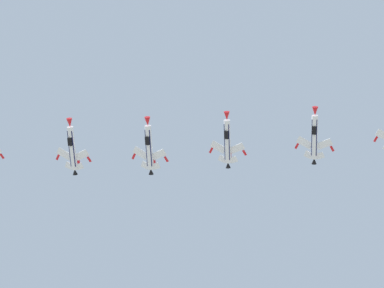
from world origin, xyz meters
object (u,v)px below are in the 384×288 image
object	(u,v)px
fighter_jet_right_wing	(227,141)
fighter_jet_right_outer	(72,147)
fighter_jet_left_outer	(149,146)
fighter_jet_left_wing	(315,136)

from	to	relation	value
fighter_jet_right_wing	fighter_jet_right_outer	xyz separation A→B (m)	(-41.26, -6.28, -1.22)
fighter_jet_left_outer	fighter_jet_right_outer	world-z (taller)	fighter_jet_right_outer
fighter_jet_left_wing	fighter_jet_right_outer	world-z (taller)	fighter_jet_right_outer
fighter_jet_right_wing	fighter_jet_right_outer	size ratio (longest dim) A/B	1.00
fighter_jet_left_wing	fighter_jet_right_outer	size ratio (longest dim) A/B	1.00
fighter_jet_right_outer	fighter_jet_left_outer	bearing A→B (deg)	179.07
fighter_jet_right_wing	fighter_jet_right_outer	distance (m)	41.76
fighter_jet_right_wing	fighter_jet_right_outer	world-z (taller)	fighter_jet_right_wing
fighter_jet_left_wing	fighter_jet_right_outer	xyz separation A→B (m)	(-64.23, -8.74, 0.74)
fighter_jet_right_outer	fighter_jet_right_wing	bearing A→B (deg)	-179.60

